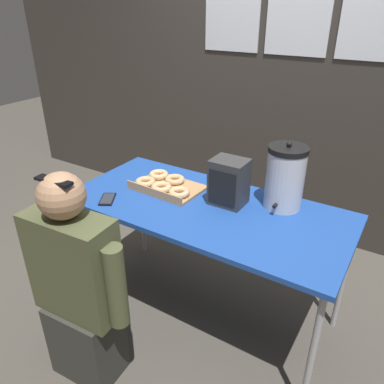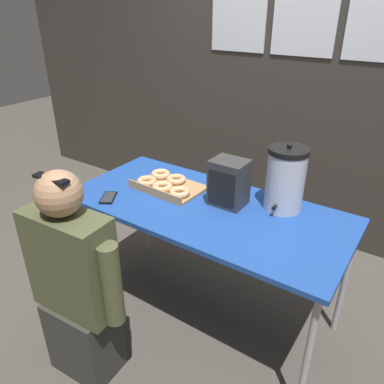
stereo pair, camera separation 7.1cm
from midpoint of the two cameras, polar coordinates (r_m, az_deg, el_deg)
name	(u,v)px [view 1 (the left image)]	position (r m, az deg, el deg)	size (l,w,h in m)	color
ground_plane	(204,310)	(2.55, 0.98, -17.55)	(12.00, 12.00, 0.00)	#4C473F
back_wall	(295,64)	(3.04, 14.73, 18.33)	(6.00, 0.11, 2.73)	#38332D
folding_table	(206,213)	(2.10, 1.14, -3.23)	(1.57, 0.73, 0.78)	#1E479E
donut_box	(165,185)	(2.26, -5.01, 1.08)	(0.42, 0.30, 0.05)	tan
coffee_urn	(285,177)	(2.04, 13.04, 2.17)	(0.21, 0.24, 0.37)	silver
cell_phone	(108,199)	(2.19, -13.66, -1.07)	(0.14, 0.16, 0.01)	black
space_heater	(229,182)	(2.05, 4.64, 1.52)	(0.19, 0.16, 0.26)	#333333
person_seated	(78,289)	(1.95, -17.97, -13.94)	(0.58, 0.26, 1.16)	#33332D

